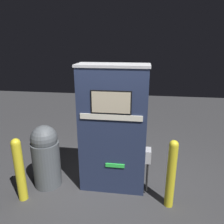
# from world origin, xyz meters

# --- Properties ---
(ground_plane) EXTENTS (14.00, 14.00, 0.00)m
(ground_plane) POSITION_xyz_m (0.00, 0.00, 0.00)
(ground_plane) COLOR #38383A
(gas_pump) EXTENTS (1.17, 0.46, 2.09)m
(gas_pump) POSITION_xyz_m (0.00, 0.21, 1.05)
(gas_pump) COLOR #232D4C
(gas_pump) RESTS_ON ground_plane
(safety_bollard) EXTENTS (0.13, 0.13, 1.09)m
(safety_bollard) POSITION_xyz_m (0.91, -0.15, 0.57)
(safety_bollard) COLOR yellow
(safety_bollard) RESTS_ON ground_plane
(trash_bin) EXTENTS (0.46, 0.46, 1.10)m
(trash_bin) POSITION_xyz_m (-1.13, 0.10, 0.56)
(trash_bin) COLOR #51565B
(trash_bin) RESTS_ON ground_plane
(safety_bollard_far) EXTENTS (0.14, 0.14, 1.05)m
(safety_bollard_far) POSITION_xyz_m (-1.37, -0.33, 0.55)
(safety_bollard_far) COLOR yellow
(safety_bollard_far) RESTS_ON ground_plane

